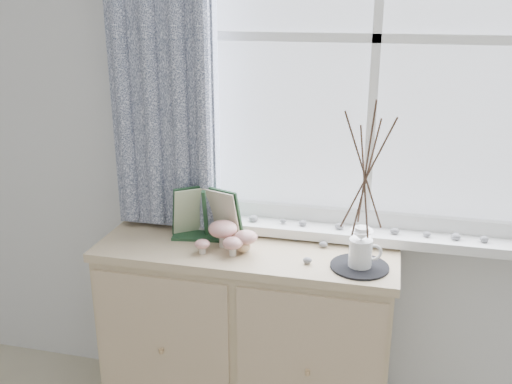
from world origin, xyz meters
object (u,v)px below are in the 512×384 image
toadstool_cluster (229,235)px  twig_pitcher (366,171)px  botanical_book (204,215)px  sideboard (247,338)px

toadstool_cluster → twig_pitcher: size_ratio=0.37×
botanical_book → twig_pitcher: 0.69m
sideboard → toadstool_cluster: size_ratio=5.08×
toadstool_cluster → botanical_book: bearing=151.7°
sideboard → botanical_book: bearing=173.9°
botanical_book → twig_pitcher: twig_pitcher is taller
botanical_book → toadstool_cluster: bearing=-36.7°
sideboard → twig_pitcher: (0.45, -0.08, 0.80)m
sideboard → toadstool_cluster: 0.49m
sideboard → toadstool_cluster: bearing=-142.6°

